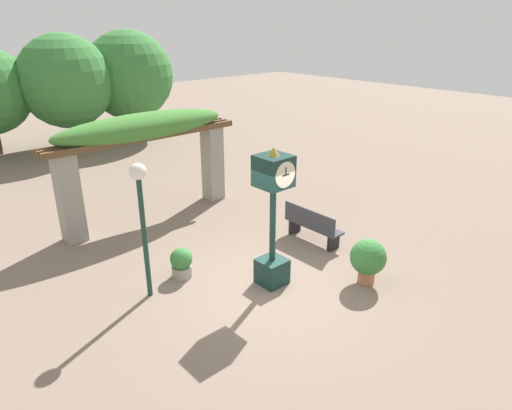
% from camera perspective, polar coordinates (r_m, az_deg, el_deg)
% --- Properties ---
extents(ground_plane, '(60.00, 60.00, 0.00)m').
position_cam_1_polar(ground_plane, '(9.70, 1.86, -10.02)').
color(ground_plane, '#7F6B5B').
extents(pedestal_clock, '(0.62, 0.67, 2.95)m').
position_cam_1_polar(pedestal_clock, '(9.06, 2.12, -1.03)').
color(pedestal_clock, '#14332D').
rests_on(pedestal_clock, ground).
extents(pergola, '(5.47, 1.10, 2.93)m').
position_cam_1_polar(pergola, '(12.52, -13.72, 8.05)').
color(pergola, gray).
rests_on(pergola, ground).
extents(potted_plant_near_left, '(0.48, 0.48, 0.67)m').
position_cam_1_polar(potted_plant_near_left, '(9.96, -9.30, -7.11)').
color(potted_plant_near_left, gray).
rests_on(potted_plant_near_left, ground).
extents(potted_plant_near_right, '(0.76, 0.76, 0.99)m').
position_cam_1_polar(potted_plant_near_right, '(9.79, 13.83, -6.53)').
color(potted_plant_near_right, '#B26B4C').
rests_on(potted_plant_near_right, ground).
extents(park_bench, '(0.42, 1.60, 0.89)m').
position_cam_1_polar(park_bench, '(11.38, 7.02, -2.53)').
color(park_bench, '#38383D').
rests_on(park_bench, ground).
extents(lamp_post, '(0.32, 0.32, 2.78)m').
position_cam_1_polar(lamp_post, '(8.72, -14.19, 0.34)').
color(lamp_post, '#19382D').
rests_on(lamp_post, ground).
extents(tree_line, '(12.14, 4.78, 4.81)m').
position_cam_1_polar(tree_line, '(21.07, -24.38, 13.83)').
color(tree_line, brown).
rests_on(tree_line, ground).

